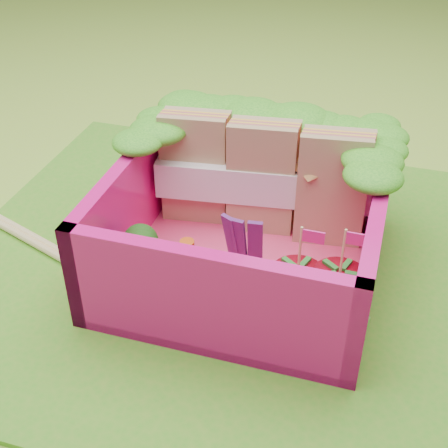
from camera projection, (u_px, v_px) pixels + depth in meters
ground at (204, 262)px, 3.32m from camera, size 14.00×14.00×0.00m
placemat at (204, 259)px, 3.31m from camera, size 2.60×2.60×0.03m
bento_floor at (245, 263)px, 3.22m from camera, size 1.30×1.30×0.05m
bento_box at (246, 224)px, 3.08m from camera, size 1.30×1.30×0.55m
lettuce_ruffle at (272, 121)px, 3.27m from camera, size 1.43×0.83×0.11m
sandwich_stack at (263, 178)px, 3.28m from camera, size 1.14×0.32×0.62m
broccoli at (140, 253)px, 2.95m from camera, size 0.32×0.32×0.26m
carrot_sticks at (176, 267)px, 2.95m from camera, size 0.17×0.14×0.27m
purple_wedges at (242, 248)px, 2.98m from camera, size 0.18×0.05×0.38m
strawberry_left at (296, 290)px, 2.83m from camera, size 0.24×0.24×0.48m
strawberry_right at (337, 293)px, 2.81m from camera, size 0.24×0.24×0.48m
snap_peas at (302, 311)px, 2.86m from camera, size 0.56×0.31×0.05m
chopsticks at (36, 241)px, 3.38m from camera, size 2.12×0.80×0.04m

